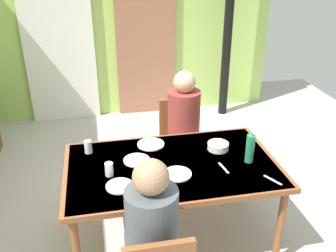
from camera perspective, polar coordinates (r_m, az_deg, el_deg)
The scene contains 20 objects.
ground_plane at distance 3.31m, azimuth -3.95°, elevation -16.06°, with size 6.80×6.80×0.00m, color #B8B0AF.
wall_back at distance 5.12m, azimuth -8.62°, elevation 16.94°, with size 4.39×0.10×2.84m, color #ACD063.
door_wooden at distance 5.16m, azimuth -3.43°, elevation 12.51°, with size 0.80×0.05×2.00m, color #9C6148.
stove_pipe_column at distance 5.08m, azimuth 9.35°, elevation 16.82°, with size 0.12×0.12×2.84m, color black.
curtain_panel at distance 5.08m, azimuth -16.60°, elevation 13.48°, with size 0.90×0.03×2.38m, color white.
dining_table at distance 2.84m, azimuth 0.60°, elevation -6.98°, with size 1.60×0.95×0.73m.
chair_far_diner at distance 3.68m, azimuth 1.90°, elevation -1.78°, with size 0.40×0.40×0.87m.
person_near_diner at distance 2.19m, azimuth -2.52°, elevation -14.97°, with size 0.30×0.37×0.77m.
person_far_diner at distance 3.43m, azimuth 2.49°, elevation 1.36°, with size 0.30×0.37×0.77m.
water_bottle_green_near at distance 2.85m, azimuth 12.46°, elevation -3.25°, with size 0.06×0.06×0.26m.
serving_bowl_center at distance 3.02m, azimuth 7.68°, elevation -3.08°, with size 0.17×0.17×0.06m, color silver.
dinner_plate_near_left at distance 2.69m, azimuth 1.46°, elevation -7.36°, with size 0.20×0.20×0.01m, color white.
dinner_plate_near_right at distance 2.86m, azimuth -4.83°, elevation -5.24°, with size 0.20×0.20×0.01m, color white.
dinner_plate_far_center at distance 2.59m, azimuth -7.41°, elevation -9.10°, with size 0.19×0.19×0.01m, color white.
dinner_plate_far_side at distance 3.07m, azimuth -2.66°, elevation -2.81°, with size 0.22×0.22×0.01m, color white.
drinking_glass_by_near_diner at distance 3.00m, azimuth -12.13°, elevation -3.13°, with size 0.06×0.06×0.10m, color silver.
drinking_glass_by_far_diner at distance 2.69m, azimuth -9.01°, elevation -6.57°, with size 0.06×0.06×0.10m, color silver.
bread_plate_sliced at distance 2.51m, azimuth -1.58°, elevation -10.07°, with size 0.19×0.19×0.02m, color #DBB77A.
cutlery_knife_near at distance 2.80m, azimuth 8.52°, elevation -6.37°, with size 0.15×0.02×0.00m, color silver.
cutlery_fork_near at distance 2.74m, azimuth 15.76°, elevation -7.98°, with size 0.15×0.02×0.00m, color silver.
Camera 1 is at (-0.27, -2.43, 2.23)m, focal length 39.79 mm.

